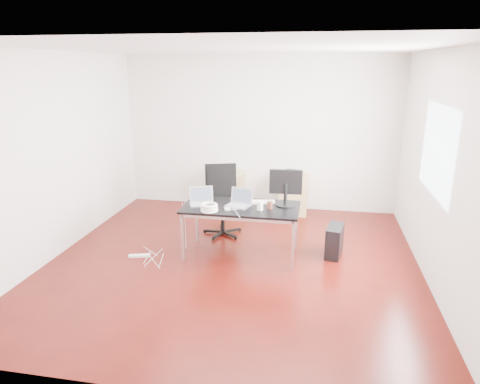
% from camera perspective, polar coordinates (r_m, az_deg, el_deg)
% --- Properties ---
extents(room_shell, '(5.00, 5.00, 5.00)m').
position_cam_1_polar(room_shell, '(5.49, -0.67, 3.91)').
color(room_shell, '#3C0A06').
rests_on(room_shell, ground).
extents(desk, '(1.60, 0.80, 0.73)m').
position_cam_1_polar(desk, '(5.94, 0.17, -2.39)').
color(desk, black).
rests_on(desk, ground).
extents(office_chair, '(0.60, 0.62, 1.08)m').
position_cam_1_polar(office_chair, '(6.78, -2.42, -0.61)').
color(office_chair, black).
rests_on(office_chair, ground).
extents(filing_cabinet_left, '(0.50, 0.50, 0.70)m').
position_cam_1_polar(filing_cabinet_left, '(7.98, -1.44, 0.15)').
color(filing_cabinet_left, '#A68A53').
rests_on(filing_cabinet_left, ground).
extents(filing_cabinet_right, '(0.50, 0.50, 0.70)m').
position_cam_1_polar(filing_cabinet_right, '(7.83, 7.13, -0.31)').
color(filing_cabinet_right, '#A68A53').
rests_on(filing_cabinet_right, ground).
extents(pc_tower, '(0.28, 0.48, 0.44)m').
position_cam_1_polar(pc_tower, '(6.23, 12.48, -6.38)').
color(pc_tower, black).
rests_on(pc_tower, ground).
extents(wastebasket, '(0.27, 0.27, 0.28)m').
position_cam_1_polar(wastebasket, '(8.01, 0.33, -1.35)').
color(wastebasket, black).
rests_on(wastebasket, ground).
extents(power_strip, '(0.30, 0.14, 0.04)m').
position_cam_1_polar(power_strip, '(6.27, -13.26, -8.28)').
color(power_strip, white).
rests_on(power_strip, ground).
extents(laptop_left, '(0.40, 0.36, 0.23)m').
position_cam_1_polar(laptop_left, '(6.02, -5.15, -1.10)').
color(laptop_left, silver).
rests_on(laptop_left, desk).
extents(laptop_right, '(0.39, 0.34, 0.23)m').
position_cam_1_polar(laptop_right, '(5.92, -0.09, -1.33)').
color(laptop_right, silver).
rests_on(laptop_right, desk).
extents(monitor, '(0.45, 0.26, 0.51)m').
position_cam_1_polar(monitor, '(5.90, 6.11, 0.83)').
color(monitor, black).
rests_on(monitor, desk).
extents(keyboard, '(0.46, 0.21, 0.02)m').
position_cam_1_polar(keyboard, '(6.08, 2.58, -1.31)').
color(keyboard, white).
rests_on(keyboard, desk).
extents(cup_white, '(0.10, 0.10, 0.12)m').
position_cam_1_polar(cup_white, '(5.76, 2.68, -1.85)').
color(cup_white, white).
rests_on(cup_white, desk).
extents(cup_brown, '(0.10, 0.10, 0.10)m').
position_cam_1_polar(cup_brown, '(5.82, 3.98, -1.76)').
color(cup_brown, '#53261C').
rests_on(cup_brown, desk).
extents(cable_coil, '(0.24, 0.24, 0.11)m').
position_cam_1_polar(cable_coil, '(5.71, -4.12, -2.11)').
color(cable_coil, white).
rests_on(cable_coil, desk).
extents(power_adapter, '(0.09, 0.09, 0.03)m').
position_cam_1_polar(power_adapter, '(5.77, -1.70, -2.28)').
color(power_adapter, white).
rests_on(power_adapter, desk).
extents(speaker, '(0.09, 0.08, 0.18)m').
position_cam_1_polar(speaker, '(7.87, -1.45, 3.24)').
color(speaker, '#9E9E9E').
rests_on(speaker, filing_cabinet_left).
extents(navy_garment, '(0.33, 0.28, 0.09)m').
position_cam_1_polar(navy_garment, '(7.73, 7.09, 2.52)').
color(navy_garment, black).
rests_on(navy_garment, filing_cabinet_right).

